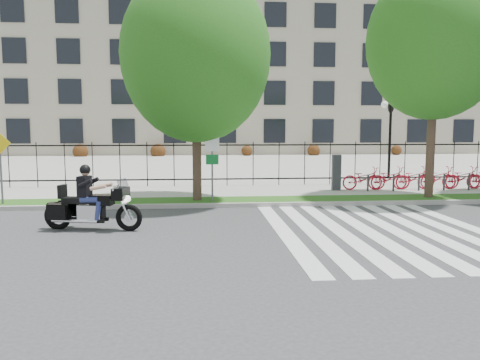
{
  "coord_description": "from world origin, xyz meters",
  "views": [
    {
      "loc": [
        -0.02,
        -12.04,
        2.75
      ],
      "look_at": [
        1.27,
        3.0,
        1.08
      ],
      "focal_mm": 35.0,
      "sensor_mm": 36.0,
      "label": 1
    }
  ],
  "objects": [
    {
      "name": "street_tree_1",
      "position": [
        -0.14,
        4.95,
        5.29
      ],
      "size": [
        5.32,
        5.32,
        8.21
      ],
      "color": "#32231B",
      "rests_on": "grass_verge"
    },
    {
      "name": "curb",
      "position": [
        0.0,
        4.1,
        0.07
      ],
      "size": [
        60.0,
        0.2,
        0.15
      ],
      "primitive_type": "cube",
      "color": "#999690",
      "rests_on": "ground"
    },
    {
      "name": "motorcycle_rider",
      "position": [
        -2.96,
        0.76,
        0.72
      ],
      "size": [
        2.75,
        1.11,
        2.15
      ],
      "color": "black",
      "rests_on": "ground"
    },
    {
      "name": "street_tree_2",
      "position": [
        8.66,
        4.95,
        5.92
      ],
      "size": [
        5.0,
        5.0,
        8.66
      ],
      "color": "#32231B",
      "rests_on": "grass_verge"
    },
    {
      "name": "grass_verge",
      "position": [
        0.0,
        4.95,
        0.07
      ],
      "size": [
        60.0,
        1.5,
        0.15
      ],
      "primitive_type": "cube",
      "color": "#1F4812",
      "rests_on": "ground"
    },
    {
      "name": "crosswalk_stripes",
      "position": [
        4.83,
        0.0,
        0.01
      ],
      "size": [
        5.7,
        8.0,
        0.01
      ],
      "primitive_type": null,
      "color": "silver",
      "rests_on": "ground"
    },
    {
      "name": "sidewalk",
      "position": [
        0.0,
        7.45,
        0.07
      ],
      "size": [
        60.0,
        3.5,
        0.15
      ],
      "primitive_type": "cube",
      "color": "#9C9B92",
      "rests_on": "ground"
    },
    {
      "name": "office_building",
      "position": [
        0.0,
        44.92,
        9.97
      ],
      "size": [
        60.0,
        21.9,
        20.15
      ],
      "color": "#9E977F",
      "rests_on": "ground"
    },
    {
      "name": "lamp_post_right",
      "position": [
        10.0,
        12.0,
        3.21
      ],
      "size": [
        1.06,
        0.7,
        4.25
      ],
      "color": "black",
      "rests_on": "ground"
    },
    {
      "name": "bike_share_station",
      "position": [
        11.25,
        7.2,
        0.64
      ],
      "size": [
        11.1,
        0.86,
        1.5
      ],
      "color": "#2D2D33",
      "rests_on": "sidewalk"
    },
    {
      "name": "sign_pole_warning",
      "position": [
        -6.85,
        4.58,
        1.74
      ],
      "size": [
        0.78,
        0.09,
        2.49
      ],
      "color": "#59595B",
      "rests_on": "grass_verge"
    },
    {
      "name": "sign_pole_regulatory",
      "position": [
        0.41,
        4.58,
        1.74
      ],
      "size": [
        0.5,
        0.09,
        2.5
      ],
      "color": "#59595B",
      "rests_on": "grass_verge"
    },
    {
      "name": "ground",
      "position": [
        0.0,
        0.0,
        0.0
      ],
      "size": [
        120.0,
        120.0,
        0.0
      ],
      "primitive_type": "plane",
      "color": "#333335",
      "rests_on": "ground"
    },
    {
      "name": "plaza",
      "position": [
        0.0,
        25.0,
        0.05
      ],
      "size": [
        80.0,
        34.0,
        0.1
      ],
      "primitive_type": "cube",
      "color": "#9C9B92",
      "rests_on": "ground"
    },
    {
      "name": "iron_fence",
      "position": [
        0.0,
        9.2,
        1.15
      ],
      "size": [
        30.0,
        0.06,
        2.0
      ],
      "primitive_type": null,
      "color": "black",
      "rests_on": "sidewalk"
    }
  ]
}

